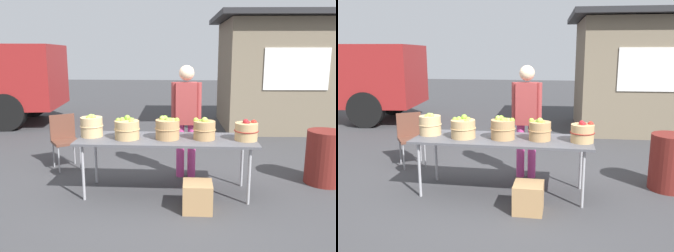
# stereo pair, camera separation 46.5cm
# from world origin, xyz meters

# --- Properties ---
(ground_plane) EXTENTS (40.00, 40.00, 0.00)m
(ground_plane) POSITION_xyz_m (0.00, 0.00, 0.00)
(ground_plane) COLOR #38383A
(market_table) EXTENTS (2.30, 0.76, 0.75)m
(market_table) POSITION_xyz_m (0.00, 0.00, 0.71)
(market_table) COLOR #4C4C51
(market_table) RESTS_ON ground
(apple_basket_green_0) EXTENTS (0.31, 0.31, 0.30)m
(apple_basket_green_0) POSITION_xyz_m (-1.00, 0.04, 0.89)
(apple_basket_green_0) COLOR tan
(apple_basket_green_0) RESTS_ON market_table
(apple_basket_green_1) EXTENTS (0.33, 0.33, 0.30)m
(apple_basket_green_1) POSITION_xyz_m (-0.51, -0.05, 0.88)
(apple_basket_green_1) COLOR tan
(apple_basket_green_1) RESTS_ON market_table
(apple_basket_green_2) EXTENTS (0.33, 0.33, 0.30)m
(apple_basket_green_2) POSITION_xyz_m (0.02, -0.03, 0.89)
(apple_basket_green_2) COLOR #A87F51
(apple_basket_green_2) RESTS_ON market_table
(apple_basket_green_3) EXTENTS (0.30, 0.30, 0.29)m
(apple_basket_green_3) POSITION_xyz_m (0.49, -0.02, 0.88)
(apple_basket_green_3) COLOR #A87F51
(apple_basket_green_3) RESTS_ON market_table
(apple_basket_red_0) EXTENTS (0.31, 0.31, 0.28)m
(apple_basket_red_0) POSITION_xyz_m (1.02, -0.03, 0.87)
(apple_basket_red_0) COLOR tan
(apple_basket_red_0) RESTS_ON market_table
(vendor_adult) EXTENTS (0.44, 0.22, 1.67)m
(vendor_adult) POSITION_xyz_m (0.25, 0.65, 0.98)
(vendor_adult) COLOR #CC3F8C
(vendor_adult) RESTS_ON ground
(food_kiosk) EXTENTS (3.63, 3.05, 2.74)m
(food_kiosk) POSITION_xyz_m (2.63, 4.52, 1.38)
(food_kiosk) COLOR #726651
(food_kiosk) RESTS_ON ground
(folding_chair) EXTENTS (0.56, 0.56, 0.86)m
(folding_chair) POSITION_xyz_m (-1.72, 0.96, 0.51)
(folding_chair) COLOR brown
(folding_chair) RESTS_ON ground
(trash_barrel) EXTENTS (0.53, 0.53, 0.77)m
(trash_barrel) POSITION_xyz_m (2.23, 0.49, 0.38)
(trash_barrel) COLOR maroon
(trash_barrel) RESTS_ON ground
(produce_crate) EXTENTS (0.35, 0.35, 0.35)m
(produce_crate) POSITION_xyz_m (0.40, -0.51, 0.17)
(produce_crate) COLOR #A87F51
(produce_crate) RESTS_ON ground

